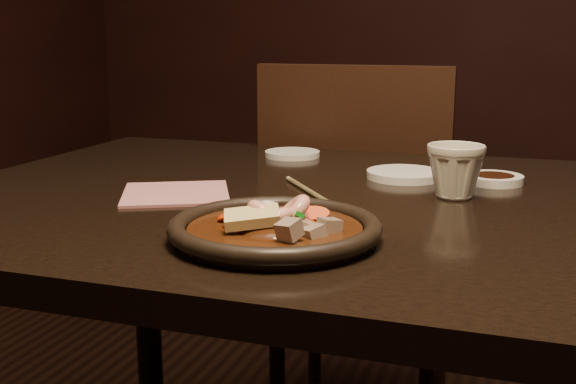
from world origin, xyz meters
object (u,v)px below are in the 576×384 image
(table, at_px, (442,255))
(tea_cup, at_px, (455,169))
(plate, at_px, (275,230))
(chair, at_px, (361,243))

(table, xyz_separation_m, tea_cup, (0.01, 0.05, 0.12))
(plate, relative_size, tea_cup, 2.96)
(table, height_order, chair, chair)
(table, relative_size, plate, 6.15)
(table, xyz_separation_m, plate, (-0.17, -0.25, 0.09))
(table, height_order, tea_cup, tea_cup)
(chair, distance_m, tea_cup, 0.65)
(plate, bearing_deg, tea_cup, 59.35)
(plate, bearing_deg, table, 55.33)
(chair, relative_size, tea_cup, 10.57)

